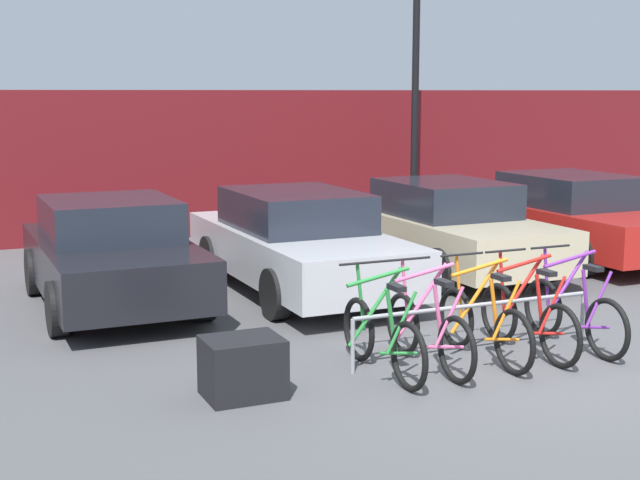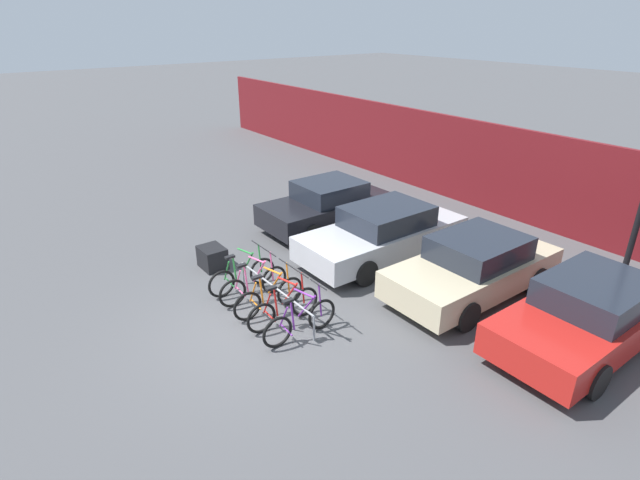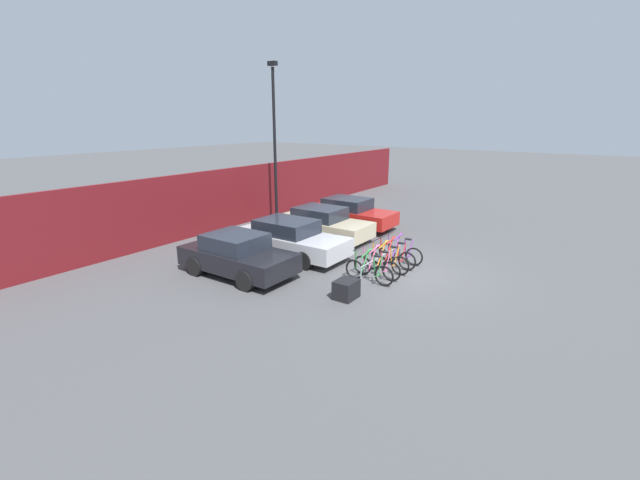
% 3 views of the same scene
% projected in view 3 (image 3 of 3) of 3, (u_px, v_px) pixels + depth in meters
% --- Properties ---
extents(ground_plane, '(120.00, 120.00, 0.00)m').
position_uv_depth(ground_plane, '(403.00, 272.00, 14.44)').
color(ground_plane, '#4C4C4F').
extents(hoarding_wall, '(36.00, 0.16, 2.78)m').
position_uv_depth(hoarding_wall, '(210.00, 202.00, 19.28)').
color(hoarding_wall, maroon).
rests_on(hoarding_wall, ground).
extents(bike_rack, '(2.88, 0.04, 0.57)m').
position_uv_depth(bike_rack, '(382.00, 258.00, 14.43)').
color(bike_rack, gray).
rests_on(bike_rack, ground).
extents(bicycle_green, '(0.68, 1.71, 1.05)m').
position_uv_depth(bicycle_green, '(369.00, 271.00, 13.45)').
color(bicycle_green, black).
rests_on(bicycle_green, ground).
extents(bicycle_pink, '(0.68, 1.71, 1.05)m').
position_uv_depth(bicycle_pink, '(377.00, 267.00, 13.86)').
color(bicycle_pink, black).
rests_on(bicycle_pink, ground).
extents(bicycle_orange, '(0.68, 1.71, 1.05)m').
position_uv_depth(bicycle_orange, '(386.00, 261.00, 14.38)').
color(bicycle_orange, black).
rests_on(bicycle_orange, ground).
extents(bicycle_red, '(0.68, 1.71, 1.05)m').
position_uv_depth(bicycle_red, '(393.00, 257.00, 14.82)').
color(bicycle_red, black).
rests_on(bicycle_red, ground).
extents(bicycle_purple, '(0.68, 1.71, 1.05)m').
position_uv_depth(bicycle_purple, '(400.00, 253.00, 15.29)').
color(bicycle_purple, black).
rests_on(bicycle_purple, ground).
extents(car_black, '(1.91, 3.94, 1.40)m').
position_uv_depth(car_black, '(237.00, 255.00, 14.03)').
color(car_black, black).
rests_on(car_black, ground).
extents(car_silver, '(1.91, 4.58, 1.40)m').
position_uv_depth(car_silver, '(289.00, 238.00, 15.96)').
color(car_silver, '#B7B7BC').
rests_on(car_silver, ground).
extents(car_beige, '(1.91, 4.26, 1.40)m').
position_uv_depth(car_beige, '(321.00, 224.00, 18.19)').
color(car_beige, '#C1B28E').
rests_on(car_beige, ground).
extents(car_red, '(1.91, 4.38, 1.40)m').
position_uv_depth(car_red, '(349.00, 213.00, 20.27)').
color(car_red, red).
rests_on(car_red, ground).
extents(lamp_post, '(0.24, 0.44, 7.56)m').
position_uv_depth(lamp_post, '(275.00, 137.00, 20.66)').
color(lamp_post, black).
rests_on(lamp_post, ground).
extents(cargo_crate, '(0.70, 0.56, 0.55)m').
position_uv_depth(cargo_crate, '(346.00, 289.00, 12.30)').
color(cargo_crate, black).
rests_on(cargo_crate, ground).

